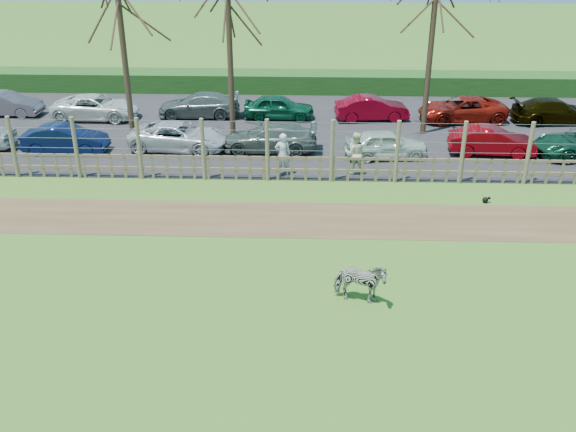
{
  "coord_description": "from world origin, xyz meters",
  "views": [
    {
      "loc": [
        1.64,
        -15.38,
        9.76
      ],
      "look_at": [
        1.0,
        2.5,
        1.1
      ],
      "focal_mm": 40.0,
      "sensor_mm": 36.0,
      "label": 1
    }
  ],
  "objects_px": {
    "car_4": "(386,144)",
    "car_10": "(279,107)",
    "tree_mid": "(229,29)",
    "car_1": "(65,139)",
    "tree_right": "(433,20)",
    "car_2": "(178,136)",
    "car_9": "(199,105)",
    "crow": "(486,200)",
    "car_12": "(462,109)",
    "visitor_a": "(283,154)",
    "car_13": "(554,111)",
    "car_7": "(6,104)",
    "zebra": "(360,283)",
    "tree_left": "(120,15)",
    "car_3": "(270,138)",
    "car_5": "(492,141)",
    "visitor_b": "(355,153)",
    "car_11": "(372,108)",
    "car_8": "(95,107)"
  },
  "relations": [
    {
      "from": "tree_right",
      "to": "zebra",
      "type": "xyz_separation_m",
      "value": [
        -3.95,
        -14.55,
        -4.63
      ]
    },
    {
      "from": "car_12",
      "to": "crow",
      "type": "bearing_deg",
      "value": -12.63
    },
    {
      "from": "car_5",
      "to": "tree_left",
      "type": "bearing_deg",
      "value": 89.74
    },
    {
      "from": "zebra",
      "to": "crow",
      "type": "relative_size",
      "value": 4.96
    },
    {
      "from": "car_11",
      "to": "car_13",
      "type": "relative_size",
      "value": 0.88
    },
    {
      "from": "zebra",
      "to": "car_5",
      "type": "bearing_deg",
      "value": -16.42
    },
    {
      "from": "car_10",
      "to": "crow",
      "type": "bearing_deg",
      "value": -138.68
    },
    {
      "from": "tree_mid",
      "to": "car_3",
      "type": "relative_size",
      "value": 1.65
    },
    {
      "from": "car_9",
      "to": "car_10",
      "type": "distance_m",
      "value": 4.09
    },
    {
      "from": "tree_left",
      "to": "car_10",
      "type": "xyz_separation_m",
      "value": [
        6.55,
        3.55,
        -4.98
      ]
    },
    {
      "from": "visitor_a",
      "to": "car_1",
      "type": "distance_m",
      "value": 9.85
    },
    {
      "from": "tree_left",
      "to": "car_1",
      "type": "xyz_separation_m",
      "value": [
        -2.51,
        -1.69,
        -4.98
      ]
    },
    {
      "from": "tree_mid",
      "to": "car_4",
      "type": "relative_size",
      "value": 1.94
    },
    {
      "from": "tree_mid",
      "to": "car_1",
      "type": "height_order",
      "value": "tree_mid"
    },
    {
      "from": "car_10",
      "to": "car_4",
      "type": "bearing_deg",
      "value": -136.0
    },
    {
      "from": "tree_right",
      "to": "car_3",
      "type": "bearing_deg",
      "value": -159.17
    },
    {
      "from": "car_7",
      "to": "car_3",
      "type": "bearing_deg",
      "value": -106.62
    },
    {
      "from": "visitor_a",
      "to": "car_12",
      "type": "xyz_separation_m",
      "value": [
        8.65,
        7.46,
        -0.26
      ]
    },
    {
      "from": "visitor_a",
      "to": "car_7",
      "type": "xyz_separation_m",
      "value": [
        -14.53,
        7.55,
        -0.26
      ]
    },
    {
      "from": "tree_right",
      "to": "tree_mid",
      "type": "bearing_deg",
      "value": -176.82
    },
    {
      "from": "car_9",
      "to": "car_10",
      "type": "relative_size",
      "value": 1.17
    },
    {
      "from": "car_4",
      "to": "car_10",
      "type": "xyz_separation_m",
      "value": [
        -4.84,
        5.42,
        0.0
      ]
    },
    {
      "from": "car_4",
      "to": "visitor_a",
      "type": "bearing_deg",
      "value": 109.14
    },
    {
      "from": "tree_mid",
      "to": "car_9",
      "type": "bearing_deg",
      "value": 126.48
    },
    {
      "from": "tree_mid",
      "to": "car_11",
      "type": "distance_m",
      "value": 8.32
    },
    {
      "from": "crow",
      "to": "car_13",
      "type": "bearing_deg",
      "value": 60.02
    },
    {
      "from": "tree_left",
      "to": "car_9",
      "type": "distance_m",
      "value": 6.7
    },
    {
      "from": "visitor_a",
      "to": "car_7",
      "type": "relative_size",
      "value": 0.47
    },
    {
      "from": "visitor_b",
      "to": "car_12",
      "type": "height_order",
      "value": "visitor_b"
    },
    {
      "from": "car_4",
      "to": "car_5",
      "type": "height_order",
      "value": "same"
    },
    {
      "from": "car_4",
      "to": "car_11",
      "type": "relative_size",
      "value": 0.97
    },
    {
      "from": "crow",
      "to": "tree_mid",
      "type": "bearing_deg",
      "value": 143.95
    },
    {
      "from": "tree_right",
      "to": "car_12",
      "type": "xyz_separation_m",
      "value": [
        2.22,
        1.99,
        -4.6
      ]
    },
    {
      "from": "car_9",
      "to": "crow",
      "type": "bearing_deg",
      "value": 49.18
    },
    {
      "from": "tree_mid",
      "to": "car_11",
      "type": "xyz_separation_m",
      "value": [
        6.72,
        2.5,
        -4.23
      ]
    },
    {
      "from": "crow",
      "to": "car_9",
      "type": "relative_size",
      "value": 0.07
    },
    {
      "from": "car_7",
      "to": "car_8",
      "type": "distance_m",
      "value": 4.78
    },
    {
      "from": "car_5",
      "to": "car_10",
      "type": "bearing_deg",
      "value": 67.13
    },
    {
      "from": "car_2",
      "to": "car_13",
      "type": "bearing_deg",
      "value": -69.54
    },
    {
      "from": "car_5",
      "to": "car_9",
      "type": "bearing_deg",
      "value": 73.88
    },
    {
      "from": "visitor_a",
      "to": "car_12",
      "type": "relative_size",
      "value": 0.4
    },
    {
      "from": "tree_right",
      "to": "car_2",
      "type": "height_order",
      "value": "tree_right"
    },
    {
      "from": "tree_right",
      "to": "visitor_b",
      "type": "bearing_deg",
      "value": -124.01
    },
    {
      "from": "car_2",
      "to": "car_7",
      "type": "distance_m",
      "value": 10.9
    },
    {
      "from": "car_12",
      "to": "car_7",
      "type": "bearing_deg",
      "value": -96.29
    },
    {
      "from": "visitor_a",
      "to": "car_8",
      "type": "relative_size",
      "value": 0.4
    },
    {
      "from": "tree_mid",
      "to": "zebra",
      "type": "height_order",
      "value": "tree_mid"
    },
    {
      "from": "tree_left",
      "to": "car_1",
      "type": "bearing_deg",
      "value": -145.94
    },
    {
      "from": "visitor_b",
      "to": "car_13",
      "type": "relative_size",
      "value": 0.42
    },
    {
      "from": "car_13",
      "to": "car_12",
      "type": "bearing_deg",
      "value": 83.57
    }
  ]
}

